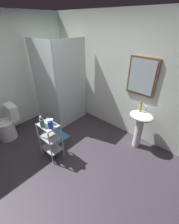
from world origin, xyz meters
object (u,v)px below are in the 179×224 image
at_px(shampoo_bottle_blue, 50,124).
at_px(toilet, 8,125).
at_px(storage_cart, 50,138).
at_px(conditioner_bottle_purple, 41,120).
at_px(rinse_cup, 51,122).
at_px(bath_mat, 55,135).
at_px(shower_stall, 62,103).
at_px(hand_soap_bottle, 140,108).
at_px(body_wash_bottle_green, 42,123).
at_px(pedestal_sink, 140,123).

bearing_deg(shampoo_bottle_blue, toilet, -167.60).
height_order(storage_cart, conditioner_bottle_purple, conditioner_bottle_purple).
xyz_separation_m(storage_cart, shampoo_bottle_blue, (0.11, -0.02, 0.38)).
height_order(toilet, storage_cart, toilet).
height_order(rinse_cup, bath_mat, rinse_cup).
bearing_deg(shower_stall, bath_mat, -54.16).
bearing_deg(conditioner_bottle_purple, hand_soap_bottle, 51.52).
bearing_deg(toilet, rinse_cup, 16.64).
bearing_deg(body_wash_bottle_green, conditioner_bottle_purple, 158.04).
xyz_separation_m(toilet, storage_cart, (1.18, 0.30, 0.12)).
relative_size(toilet, shampoo_bottle_blue, 4.75).
xyz_separation_m(pedestal_sink, body_wash_bottle_green, (-1.13, -1.43, 0.24)).
relative_size(shower_stall, body_wash_bottle_green, 11.81).
bearing_deg(pedestal_sink, conditioner_bottle_purple, -130.94).
relative_size(pedestal_sink, storage_cart, 1.09).
bearing_deg(hand_soap_bottle, body_wash_bottle_green, -125.73).
relative_size(pedestal_sink, rinse_cup, 8.79).
distance_m(hand_soap_bottle, shampoo_bottle_blue, 1.68).
bearing_deg(pedestal_sink, hand_soap_bottle, 151.90).
bearing_deg(hand_soap_bottle, shower_stall, -168.71).
relative_size(toilet, bath_mat, 1.27).
height_order(storage_cart, bath_mat, storage_cart).
bearing_deg(body_wash_bottle_green, pedestal_sink, 51.75).
relative_size(storage_cart, hand_soap_bottle, 4.15).
distance_m(shampoo_bottle_blue, bath_mat, 1.06).
height_order(shower_stall, bath_mat, shower_stall).
relative_size(toilet, rinse_cup, 8.24).
distance_m(conditioner_bottle_purple, bath_mat, 0.98).
bearing_deg(conditioner_bottle_purple, toilet, -167.10).
bearing_deg(shower_stall, body_wash_bottle_green, -51.48).
relative_size(shampoo_bottle_blue, body_wash_bottle_green, 0.94).
height_order(hand_soap_bottle, body_wash_bottle_green, hand_soap_bottle).
xyz_separation_m(shampoo_bottle_blue, bath_mat, (-0.56, 0.41, -0.80)).
bearing_deg(toilet, bath_mat, 43.38).
distance_m(toilet, bath_mat, 1.05).
bearing_deg(hand_soap_bottle, rinse_cup, -127.45).
bearing_deg(shower_stall, shampoo_bottle_blue, -45.57).
bearing_deg(body_wash_bottle_green, toilet, -169.62).
relative_size(pedestal_sink, body_wash_bottle_green, 4.78).
distance_m(toilet, storage_cart, 1.23).
bearing_deg(rinse_cup, pedestal_sink, 49.82).
bearing_deg(pedestal_sink, body_wash_bottle_green, -128.25).
bearing_deg(conditioner_bottle_purple, body_wash_bottle_green, -21.96).
bearing_deg(body_wash_bottle_green, hand_soap_bottle, 54.27).
relative_size(shampoo_bottle_blue, bath_mat, 0.27).
height_order(shower_stall, body_wash_bottle_green, shower_stall).
bearing_deg(pedestal_sink, shower_stall, -170.16).
bearing_deg(pedestal_sink, bath_mat, -148.55).
bearing_deg(shower_stall, rinse_cup, -45.94).
distance_m(conditioner_bottle_purple, rinse_cup, 0.17).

